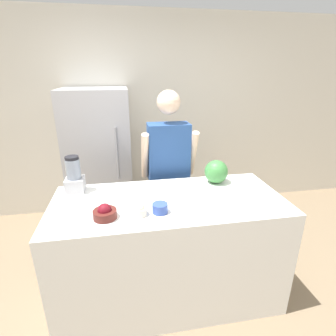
{
  "coord_description": "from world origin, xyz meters",
  "views": [
    {
      "loc": [
        -0.33,
        -1.41,
        1.9
      ],
      "look_at": [
        0.0,
        0.45,
        1.19
      ],
      "focal_mm": 28.0,
      "sensor_mm": 36.0,
      "label": 1
    }
  ],
  "objects_px": {
    "watermelon": "(216,172)",
    "bowl_cherries": "(105,213)",
    "bowl_small_blue": "(160,208)",
    "refrigerator": "(100,160)",
    "bowl_cream": "(138,210)",
    "person": "(169,174)",
    "blender": "(74,177)"
  },
  "relations": [
    {
      "from": "bowl_cherries",
      "to": "refrigerator",
      "type": "bearing_deg",
      "value": 95.37
    },
    {
      "from": "watermelon",
      "to": "blender",
      "type": "height_order",
      "value": "blender"
    },
    {
      "from": "person",
      "to": "bowl_small_blue",
      "type": "relative_size",
      "value": 15.62
    },
    {
      "from": "bowl_cream",
      "to": "watermelon",
      "type": "bearing_deg",
      "value": 30.51
    },
    {
      "from": "watermelon",
      "to": "bowl_cherries",
      "type": "xyz_separation_m",
      "value": [
        -0.95,
        -0.42,
        -0.08
      ]
    },
    {
      "from": "watermelon",
      "to": "bowl_cherries",
      "type": "relative_size",
      "value": 1.27
    },
    {
      "from": "refrigerator",
      "to": "bowl_cream",
      "type": "xyz_separation_m",
      "value": [
        0.38,
        -1.56,
        0.13
      ]
    },
    {
      "from": "person",
      "to": "bowl_small_blue",
      "type": "bearing_deg",
      "value": -104.21
    },
    {
      "from": "person",
      "to": "blender",
      "type": "relative_size",
      "value": 5.58
    },
    {
      "from": "refrigerator",
      "to": "watermelon",
      "type": "height_order",
      "value": "refrigerator"
    },
    {
      "from": "bowl_small_blue",
      "to": "blender",
      "type": "xyz_separation_m",
      "value": [
        -0.65,
        0.47,
        0.1
      ]
    },
    {
      "from": "person",
      "to": "bowl_cherries",
      "type": "distance_m",
      "value": 1.02
    },
    {
      "from": "bowl_small_blue",
      "to": "bowl_cream",
      "type": "bearing_deg",
      "value": -177.34
    },
    {
      "from": "bowl_cream",
      "to": "bowl_cherries",
      "type": "bearing_deg",
      "value": -179.73
    },
    {
      "from": "refrigerator",
      "to": "bowl_small_blue",
      "type": "height_order",
      "value": "refrigerator"
    },
    {
      "from": "refrigerator",
      "to": "bowl_small_blue",
      "type": "relative_size",
      "value": 15.41
    },
    {
      "from": "refrigerator",
      "to": "bowl_cream",
      "type": "relative_size",
      "value": 14.27
    },
    {
      "from": "watermelon",
      "to": "bowl_small_blue",
      "type": "bearing_deg",
      "value": -143.6
    },
    {
      "from": "refrigerator",
      "to": "bowl_small_blue",
      "type": "xyz_separation_m",
      "value": [
        0.53,
        -1.55,
        0.12
      ]
    },
    {
      "from": "person",
      "to": "bowl_cream",
      "type": "height_order",
      "value": "person"
    },
    {
      "from": "watermelon",
      "to": "bowl_cherries",
      "type": "height_order",
      "value": "watermelon"
    },
    {
      "from": "refrigerator",
      "to": "blender",
      "type": "xyz_separation_m",
      "value": [
        -0.12,
        -1.08,
        0.22
      ]
    },
    {
      "from": "refrigerator",
      "to": "bowl_cream",
      "type": "height_order",
      "value": "refrigerator"
    },
    {
      "from": "person",
      "to": "bowl_cream",
      "type": "distance_m",
      "value": 0.91
    },
    {
      "from": "blender",
      "to": "watermelon",
      "type": "bearing_deg",
      "value": -2.41
    },
    {
      "from": "watermelon",
      "to": "bowl_small_blue",
      "type": "xyz_separation_m",
      "value": [
        -0.56,
        -0.42,
        -0.08
      ]
    },
    {
      "from": "bowl_small_blue",
      "to": "refrigerator",
      "type": "bearing_deg",
      "value": 108.9
    },
    {
      "from": "person",
      "to": "bowl_cherries",
      "type": "relative_size",
      "value": 10.65
    },
    {
      "from": "refrigerator",
      "to": "person",
      "type": "distance_m",
      "value": 1.04
    },
    {
      "from": "blender",
      "to": "refrigerator",
      "type": "bearing_deg",
      "value": 83.87
    },
    {
      "from": "person",
      "to": "blender",
      "type": "xyz_separation_m",
      "value": [
        -0.85,
        -0.36,
        0.18
      ]
    },
    {
      "from": "person",
      "to": "bowl_small_blue",
      "type": "height_order",
      "value": "person"
    }
  ]
}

